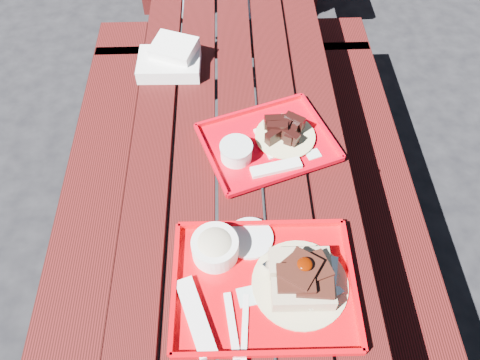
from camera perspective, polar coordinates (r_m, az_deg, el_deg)
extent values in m
plane|color=black|center=(2.21, -0.13, -9.51)|extent=(60.00, 60.00, 0.00)
cube|color=#480D0E|center=(1.62, -10.87, 2.11)|extent=(0.14, 2.40, 0.04)
cube|color=#480D0E|center=(1.60, -5.56, 2.28)|extent=(0.14, 2.40, 0.04)
cube|color=#480D0E|center=(1.59, -0.18, 2.42)|extent=(0.14, 2.40, 0.04)
cube|color=#480D0E|center=(1.60, 5.20, 2.55)|extent=(0.14, 2.40, 0.04)
cube|color=#480D0E|center=(1.63, 10.46, 2.65)|extent=(0.14, 2.40, 0.04)
cube|color=#480D0E|center=(1.92, -17.78, -3.76)|extent=(0.25, 2.40, 0.04)
cube|color=#480D0E|center=(2.61, -13.77, 9.28)|extent=(0.06, 0.06, 0.42)
cube|color=#480D0E|center=(1.93, 17.30, -2.82)|extent=(0.25, 2.40, 0.04)
cube|color=#480D0E|center=(2.62, 12.26, 9.91)|extent=(0.06, 0.06, 0.42)
cube|color=#480D0E|center=(2.54, -7.84, 14.16)|extent=(0.06, 0.06, 0.75)
cube|color=#480D0E|center=(2.55, 6.14, 14.49)|extent=(0.06, 0.06, 0.75)
cube|color=#480D0E|center=(2.49, -0.86, 15.41)|extent=(1.40, 0.06, 0.04)
cube|color=red|center=(1.33, 2.89, -12.76)|extent=(0.49, 0.38, 0.01)
cube|color=red|center=(1.40, 2.52, -5.38)|extent=(0.49, 0.02, 0.02)
cube|color=red|center=(1.25, 3.39, -20.41)|extent=(0.49, 0.02, 0.02)
cube|color=red|center=(1.35, 13.57, -11.94)|extent=(0.02, 0.38, 0.02)
cube|color=red|center=(1.32, -7.99, -12.57)|extent=(0.02, 0.38, 0.02)
cylinder|color=#BEB385|center=(1.33, 7.32, -12.41)|extent=(0.27, 0.27, 0.01)
cube|color=tan|center=(1.28, 7.70, -13.60)|extent=(0.17, 0.08, 0.05)
cube|color=tan|center=(1.32, 7.26, -10.04)|extent=(0.17, 0.08, 0.05)
ellipsoid|color=#470F00|center=(1.21, 7.98, -9.83)|extent=(0.04, 0.04, 0.02)
cylinder|color=white|center=(1.33, -3.05, -8.24)|extent=(0.13, 0.13, 0.07)
ellipsoid|color=#C5B797|center=(1.32, -3.09, -7.83)|extent=(0.11, 0.11, 0.05)
cylinder|color=silver|center=(1.38, 1.20, -7.09)|extent=(0.14, 0.14, 0.01)
cube|color=white|center=(1.28, -5.42, -16.24)|extent=(0.12, 0.23, 0.02)
cube|color=white|center=(1.28, -1.00, -17.25)|extent=(0.04, 0.18, 0.01)
cube|color=white|center=(1.27, 0.58, -17.70)|extent=(0.03, 0.19, 0.01)
cube|color=silver|center=(1.31, 0.97, -13.99)|extent=(0.07, 0.07, 0.00)
cube|color=red|center=(1.61, 3.36, 4.38)|extent=(0.50, 0.44, 0.01)
cube|color=red|center=(1.70, 1.20, 8.50)|extent=(0.39, 0.15, 0.02)
cube|color=red|center=(1.51, 5.81, 0.45)|extent=(0.39, 0.15, 0.02)
cube|color=red|center=(1.67, 9.92, 6.62)|extent=(0.12, 0.30, 0.02)
cube|color=red|center=(1.55, -3.63, 2.59)|extent=(0.12, 0.30, 0.02)
cube|color=white|center=(1.62, 4.90, 5.05)|extent=(0.18, 0.18, 0.01)
cylinder|color=beige|center=(1.62, 5.53, 5.39)|extent=(0.21, 0.21, 0.01)
cylinder|color=white|center=(1.54, -0.47, 3.40)|extent=(0.10, 0.10, 0.05)
cylinder|color=silver|center=(1.52, -0.47, 4.11)|extent=(0.11, 0.11, 0.01)
cube|color=white|center=(1.53, 4.43, 1.52)|extent=(0.17, 0.08, 0.01)
cube|color=white|center=(1.59, 8.91, 3.12)|extent=(0.06, 0.05, 0.00)
cube|color=white|center=(1.89, -8.61, 13.80)|extent=(0.24, 0.18, 0.05)
cube|color=white|center=(1.88, -8.05, 15.61)|extent=(0.20, 0.18, 0.04)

